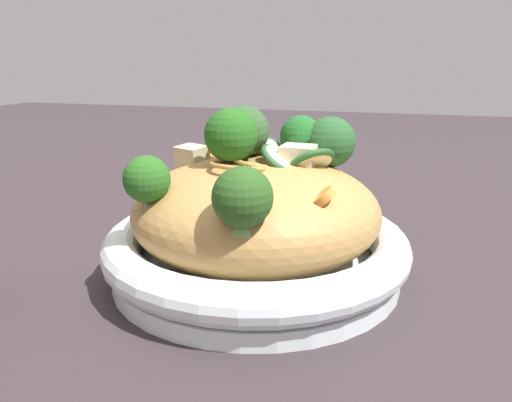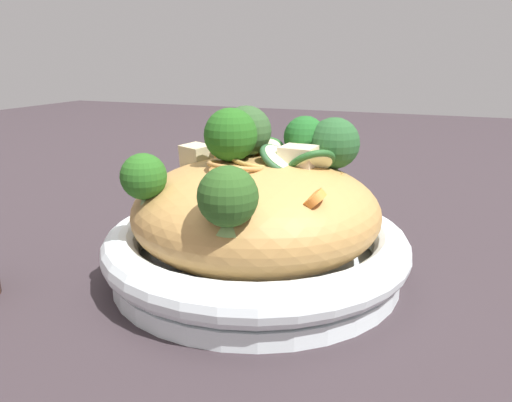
# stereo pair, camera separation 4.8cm
# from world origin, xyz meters

# --- Properties ---
(ground_plane) EXTENTS (3.00, 3.00, 0.00)m
(ground_plane) POSITION_xyz_m (0.00, 0.00, 0.00)
(ground_plane) COLOR #32292D
(serving_bowl) EXTENTS (0.29, 0.29, 0.05)m
(serving_bowl) POSITION_xyz_m (0.00, 0.00, 0.03)
(serving_bowl) COLOR white
(serving_bowl) RESTS_ON ground_plane
(noodle_heap) EXTENTS (0.23, 0.23, 0.11)m
(noodle_heap) POSITION_xyz_m (-0.00, -0.00, 0.07)
(noodle_heap) COLOR #B38447
(noodle_heap) RESTS_ON serving_bowl
(broccoli_florets) EXTENTS (0.20, 0.25, 0.09)m
(broccoli_florets) POSITION_xyz_m (-0.01, -0.00, 0.13)
(broccoli_florets) COLOR #8EB56D
(broccoli_florets) RESTS_ON serving_bowl
(carrot_coins) EXTENTS (0.16, 0.14, 0.04)m
(carrot_coins) POSITION_xyz_m (-0.00, -0.01, 0.11)
(carrot_coins) COLOR orange
(carrot_coins) RESTS_ON serving_bowl
(zucchini_slices) EXTENTS (0.10, 0.07, 0.04)m
(zucchini_slices) POSITION_xyz_m (-0.03, -0.01, 0.12)
(zucchini_slices) COLOR beige
(zucchini_slices) RESTS_ON serving_bowl
(chicken_chunks) EXTENTS (0.14, 0.04, 0.03)m
(chicken_chunks) POSITION_xyz_m (0.01, -0.01, 0.12)
(chicken_chunks) COLOR beige
(chicken_chunks) RESTS_ON serving_bowl
(chopsticks_pair) EXTENTS (0.16, 0.16, 0.01)m
(chopsticks_pair) POSITION_xyz_m (0.14, -0.27, 0.00)
(chopsticks_pair) COLOR tan
(chopsticks_pair) RESTS_ON ground_plane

